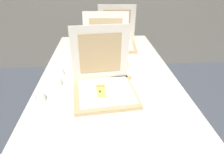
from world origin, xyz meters
The scene contains 9 objects.
table centered at (0.00, 0.55, 0.69)m, with size 0.99×2.00×0.74m.
pizza_box_front centered at (-0.04, 0.32, 0.79)m, with size 0.42×0.42×0.40m.
pizza_box_middle centered at (-0.01, 0.71, 0.79)m, with size 0.41×0.46×0.40m.
pizza_box_back centered at (0.12, 1.20, 0.79)m, with size 0.41×0.41×0.40m.
cup_white_mid centered at (-0.35, 0.57, 0.76)m, with size 0.06×0.06×0.06m, color white.
cup_white_near_left centered at (-0.42, 0.24, 0.76)m, with size 0.06×0.06×0.06m, color white.
cup_white_near_center centered at (-0.35, 0.42, 0.76)m, with size 0.06×0.06×0.06m, color white.
cup_white_far centered at (-0.26, 0.91, 0.76)m, with size 0.06×0.06×0.06m, color white.
napkin_pile centered at (0.12, -0.06, 0.74)m, with size 0.19×0.19×0.01m.
Camera 1 is at (-0.06, -0.79, 1.43)m, focal length 32.32 mm.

